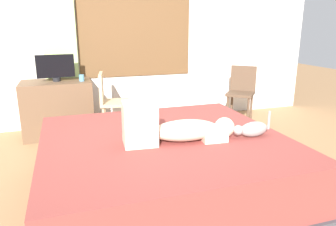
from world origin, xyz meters
name	(u,v)px	position (x,y,z in m)	size (l,w,h in m)	color
ground_plane	(170,192)	(0.00, 0.00, 0.00)	(16.00, 16.00, 0.00)	olive
back_wall_with_window	(120,26)	(0.01, 2.36, 1.45)	(6.40, 0.14, 2.90)	silver
bed	(164,166)	(-0.06, -0.02, 0.27)	(2.07, 1.95, 0.54)	#38383D
person_lying	(174,128)	(-0.01, -0.13, 0.65)	(0.94, 0.33, 0.34)	#CCB299
cat	(252,129)	(0.65, -0.24, 0.61)	(0.36, 0.12, 0.21)	gray
desk	(58,108)	(-0.94, 1.96, 0.37)	(0.90, 0.56, 0.74)	brown
tv_monitor	(55,68)	(-0.93, 1.96, 0.92)	(0.48, 0.10, 0.35)	black
cup	(82,78)	(-0.61, 1.87, 0.78)	(0.07, 0.07, 0.09)	teal
chair_by_desk	(110,99)	(-0.28, 1.68, 0.51)	(0.44, 0.44, 0.86)	tan
chair_spare	(241,90)	(1.72, 1.71, 0.51)	(0.54, 0.54, 0.86)	#4C3828
curtain_left	(60,38)	(-0.84, 2.24, 1.29)	(0.44, 0.06, 2.58)	#ADCC75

